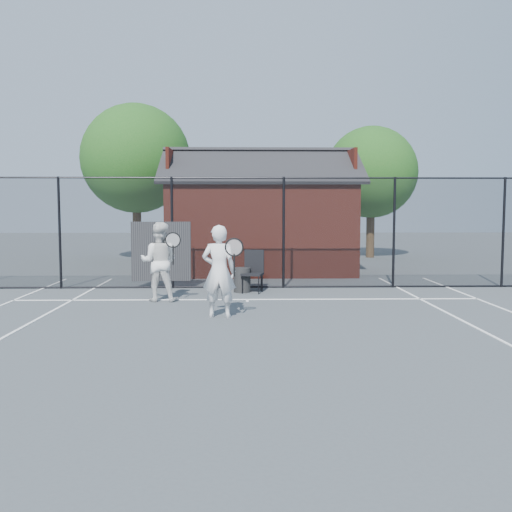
{
  "coord_description": "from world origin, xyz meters",
  "views": [
    {
      "loc": [
        -0.11,
        -10.34,
        2.16
      ],
      "look_at": [
        0.19,
        2.27,
        1.1
      ],
      "focal_mm": 40.0,
      "sensor_mm": 36.0,
      "label": 1
    }
  ],
  "objects_px": {
    "waste_bin": "(242,280)",
    "chair_right": "(253,271)",
    "chair_left": "(252,272)",
    "player_front": "(219,271)",
    "clubhouse": "(260,225)",
    "player_back": "(159,262)"
  },
  "relations": [
    {
      "from": "player_front",
      "to": "player_back",
      "type": "distance_m",
      "value": 2.53
    },
    {
      "from": "chair_right",
      "to": "player_front",
      "type": "bearing_deg",
      "value": -98.53
    },
    {
      "from": "clubhouse",
      "to": "player_back",
      "type": "distance_m",
      "value": 6.65
    },
    {
      "from": "player_front",
      "to": "chair_left",
      "type": "bearing_deg",
      "value": 77.65
    },
    {
      "from": "player_back",
      "to": "chair_right",
      "type": "height_order",
      "value": "player_back"
    },
    {
      "from": "chair_left",
      "to": "waste_bin",
      "type": "distance_m",
      "value": 0.36
    },
    {
      "from": "clubhouse",
      "to": "player_back",
      "type": "height_order",
      "value": "clubhouse"
    },
    {
      "from": "chair_right",
      "to": "player_back",
      "type": "bearing_deg",
      "value": -139.73
    },
    {
      "from": "clubhouse",
      "to": "chair_right",
      "type": "bearing_deg",
      "value": -94.2
    },
    {
      "from": "chair_left",
      "to": "player_front",
      "type": "bearing_deg",
      "value": -88.2
    },
    {
      "from": "player_front",
      "to": "player_back",
      "type": "height_order",
      "value": "same"
    },
    {
      "from": "player_back",
      "to": "waste_bin",
      "type": "xyz_separation_m",
      "value": [
        1.93,
        1.33,
        -0.6
      ]
    },
    {
      "from": "player_front",
      "to": "chair_left",
      "type": "relative_size",
      "value": 1.72
    },
    {
      "from": "chair_left",
      "to": "chair_right",
      "type": "height_order",
      "value": "chair_left"
    },
    {
      "from": "player_back",
      "to": "waste_bin",
      "type": "relative_size",
      "value": 2.91
    },
    {
      "from": "clubhouse",
      "to": "player_front",
      "type": "height_order",
      "value": "clubhouse"
    },
    {
      "from": "player_front",
      "to": "chair_left",
      "type": "xyz_separation_m",
      "value": [
        0.71,
        3.26,
        -0.39
      ]
    },
    {
      "from": "waste_bin",
      "to": "chair_right",
      "type": "bearing_deg",
      "value": 51.63
    },
    {
      "from": "player_back",
      "to": "waste_bin",
      "type": "bearing_deg",
      "value": 34.66
    },
    {
      "from": "chair_right",
      "to": "chair_left",
      "type": "bearing_deg",
      "value": -91.43
    },
    {
      "from": "clubhouse",
      "to": "player_front",
      "type": "bearing_deg",
      "value": -97.5
    },
    {
      "from": "chair_left",
      "to": "waste_bin",
      "type": "relative_size",
      "value": 1.69
    }
  ]
}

